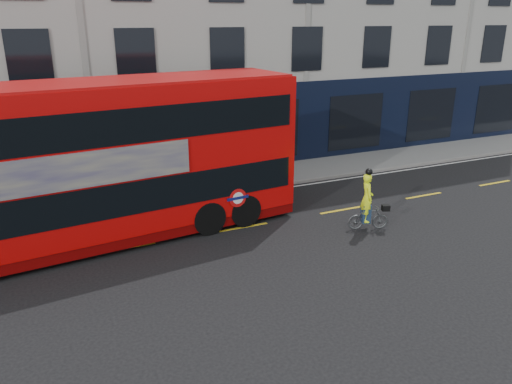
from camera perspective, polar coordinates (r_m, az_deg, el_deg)
ground at (r=15.05m, az=-13.50°, el=-8.48°), size 120.00×120.00×0.00m
pavement at (r=20.97m, az=-17.00°, el=-0.56°), size 60.00×3.00×0.12m
kerb at (r=19.56m, az=-16.39°, el=-1.91°), size 60.00×0.12×0.13m
building_terrace at (r=26.26m, az=-20.73°, el=19.47°), size 50.00×10.07×15.00m
road_edge_line at (r=19.31m, az=-16.24°, el=-2.37°), size 58.00×0.10×0.01m
lane_dashes at (r=16.38m, az=-14.54°, el=-6.18°), size 58.00×0.12×0.01m
bus at (r=16.33m, az=-16.98°, el=3.32°), size 12.87×4.20×5.10m
cyclist at (r=17.32m, az=12.64°, el=-1.83°), size 1.45×0.83×2.19m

